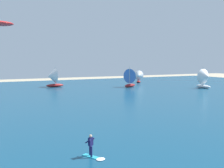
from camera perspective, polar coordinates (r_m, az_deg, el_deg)
name	(u,v)px	position (r m, az deg, el deg)	size (l,w,h in m)	color
ocean	(48,99)	(50.14, -13.80, -3.17)	(160.00, 90.00, 0.10)	navy
kitesurfer	(93,149)	(19.60, -4.27, -14.11)	(1.36, 2.00, 1.67)	#26B2CC
sailboat_mid_right	(139,76)	(83.77, 5.86, 1.66)	(3.64, 4.00, 4.45)	maroon
sailboat_far_left	(131,78)	(70.47, 4.25, 1.42)	(4.94, 4.40, 5.51)	maroon
sailboat_trailing	(52,77)	(71.18, -12.98, 1.40)	(4.87, 4.14, 5.67)	maroon
sailboat_outermost	(205,78)	(70.67, 19.83, 1.18)	(4.00, 4.75, 5.60)	white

